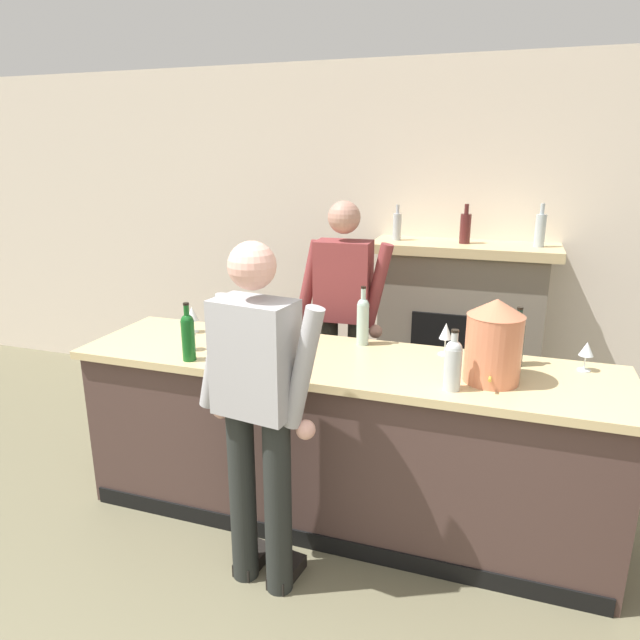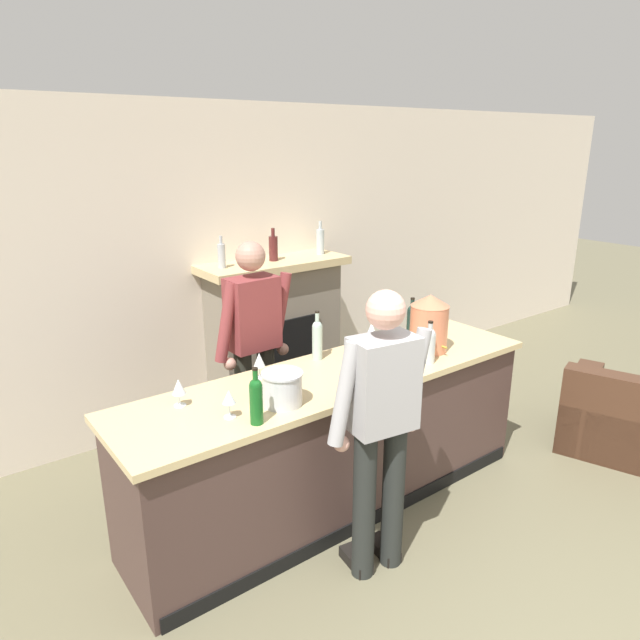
{
  "view_description": "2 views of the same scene",
  "coord_description": "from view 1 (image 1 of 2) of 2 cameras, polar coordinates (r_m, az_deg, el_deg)",
  "views": [
    {
      "loc": [
        0.81,
        -0.91,
        2.06
      ],
      "look_at": [
        -0.18,
        2.05,
        1.14
      ],
      "focal_mm": 32.0,
      "sensor_mm": 36.0,
      "label": 1
    },
    {
      "loc": [
        -2.17,
        -0.78,
        2.43
      ],
      "look_at": [
        0.08,
        2.21,
        1.25
      ],
      "focal_mm": 32.0,
      "sensor_mm": 36.0,
      "label": 2
    }
  ],
  "objects": [
    {
      "name": "wall_back_panel",
      "position": [
        4.72,
        8.6,
        7.87
      ],
      "size": [
        12.0,
        0.07,
        2.75
      ],
      "color": "silver",
      "rests_on": "ground_plane"
    },
    {
      "name": "wine_bottle_riesling_slim",
      "position": [
        3.31,
        4.31,
        0.09
      ],
      "size": [
        0.07,
        0.07,
        0.35
      ],
      "color": "#9FB8AF",
      "rests_on": "bar_counter"
    },
    {
      "name": "wine_glass_front_left",
      "position": [
        3.21,
        12.47,
        -1.23
      ],
      "size": [
        0.07,
        0.07,
        0.18
      ],
      "color": "silver",
      "rests_on": "bar_counter"
    },
    {
      "name": "ice_bucket_steel",
      "position": [
        3.12,
        -8.22,
        -2.1
      ],
      "size": [
        0.24,
        0.24,
        0.2
      ],
      "color": "silver",
      "rests_on": "bar_counter"
    },
    {
      "name": "person_bartender",
      "position": [
        3.82,
        2.29,
        -0.02
      ],
      "size": [
        0.66,
        0.32,
        1.77
      ],
      "color": "#272921",
      "rests_on": "ground_plane"
    },
    {
      "name": "wine_bottle_port_short",
      "position": [
        3.16,
        19.1,
        -1.85
      ],
      "size": [
        0.07,
        0.07,
        0.32
      ],
      "color": "#192D27",
      "rests_on": "bar_counter"
    },
    {
      "name": "wine_glass_by_dispenser",
      "position": [
        3.3,
        -12.96,
        -1.02
      ],
      "size": [
        0.07,
        0.07,
        0.16
      ],
      "color": "silver",
      "rests_on": "bar_counter"
    },
    {
      "name": "wine_glass_near_bucket",
      "position": [
        3.43,
        -3.83,
        0.05
      ],
      "size": [
        0.07,
        0.07,
        0.17
      ],
      "color": "silver",
      "rests_on": "bar_counter"
    },
    {
      "name": "wine_glass_mid_counter",
      "position": [
        3.62,
        -12.67,
        0.54
      ],
      "size": [
        0.08,
        0.08,
        0.17
      ],
      "color": "silver",
      "rests_on": "bar_counter"
    },
    {
      "name": "wine_glass_front_right",
      "position": [
        3.21,
        25.1,
        -2.77
      ],
      "size": [
        0.07,
        0.07,
        0.16
      ],
      "color": "silver",
      "rests_on": "bar_counter"
    },
    {
      "name": "person_customer",
      "position": [
        2.64,
        -6.27,
        -8.75
      ],
      "size": [
        0.65,
        0.35,
        1.71
      ],
      "color": "black",
      "rests_on": "ground_plane"
    },
    {
      "name": "wine_bottle_rose_blush",
      "position": [
        2.75,
        13.15,
        -4.18
      ],
      "size": [
        0.08,
        0.08,
        0.3
      ],
      "color": "#AFB5B5",
      "rests_on": "bar_counter"
    },
    {
      "name": "wine_bottle_chardonnay_pale",
      "position": [
        3.13,
        -13.06,
        -1.46
      ],
      "size": [
        0.07,
        0.07,
        0.32
      ],
      "color": "#13521B",
      "rests_on": "bar_counter"
    },
    {
      "name": "bar_counter",
      "position": [
        3.32,
        2.04,
        -11.82
      ],
      "size": [
        2.98,
        0.76,
        0.98
      ],
      "color": "#45312C",
      "rests_on": "ground_plane"
    },
    {
      "name": "copper_dispenser",
      "position": [
        2.87,
        17.0,
        -1.98
      ],
      "size": [
        0.28,
        0.31,
        0.42
      ],
      "color": "#CA7250",
      "rests_on": "bar_counter"
    },
    {
      "name": "fireplace_stone",
      "position": [
        4.55,
        13.68,
        -1.23
      ],
      "size": [
        1.36,
        0.52,
        1.72
      ],
      "color": "gray",
      "rests_on": "ground_plane"
    }
  ]
}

